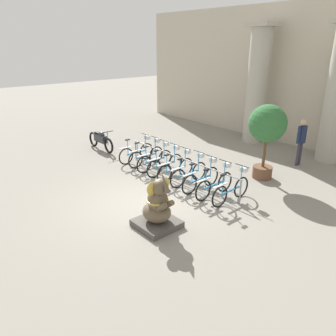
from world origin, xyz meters
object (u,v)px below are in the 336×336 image
bicycle_8 (232,189)px  bicycle_4 (176,168)px  bicycle_1 (147,155)px  bicycle_2 (156,159)px  bicycle_5 (189,172)px  bicycle_6 (202,178)px  motorcycle (101,140)px  bicycle_3 (166,163)px  person_pedestrian (301,138)px  potted_tree (267,128)px  elephant_statue (158,208)px  bicycle_7 (215,184)px  bicycle_0 (137,152)px

bicycle_8 → bicycle_4: bearing=-178.2°
bicycle_1 → bicycle_2: same height
bicycle_8 → bicycle_5: bearing=-179.4°
bicycle_6 → motorcycle: size_ratio=0.83×
bicycle_3 → bicycle_4: size_ratio=1.00×
person_pedestrian → potted_tree: bearing=-94.8°
bicycle_4 → elephant_statue: bearing=-50.8°
bicycle_6 → bicycle_1: bearing=179.0°
bicycle_5 → elephant_statue: bearing=-60.4°
bicycle_3 → potted_tree: size_ratio=0.64×
bicycle_3 → bicycle_7: (2.31, -0.01, 0.00)m
bicycle_8 → elephant_statue: elephant_statue is taller
bicycle_1 → motorcycle: 2.86m
bicycle_4 → bicycle_6: (1.16, 0.02, 0.00)m
bicycle_4 → elephant_statue: 3.17m
bicycle_2 → person_pedestrian: bearing=54.2°
bicycle_6 → bicycle_2: bearing=179.9°
potted_tree → bicycle_5: bearing=-119.1°
bicycle_2 → bicycle_0: bearing=179.3°
bicycle_4 → potted_tree: potted_tree is taller
bicycle_1 → bicycle_5: bearing=-0.3°
bicycle_4 → bicycle_8: 2.32m
bicycle_5 → elephant_statue: elephant_statue is taller
bicycle_0 → bicycle_8: same height
bicycle_3 → motorcycle: 4.01m
bicycle_2 → bicycle_3: bearing=-0.2°
bicycle_5 → potted_tree: bearing=60.9°
bicycle_4 → bicycle_7: 1.74m
bicycle_8 → person_pedestrian: (-0.30, 4.36, 0.67)m
bicycle_0 → motorcycle: bicycle_0 is taller
bicycle_0 → bicycle_8: bearing=0.4°
bicycle_3 → potted_tree: 3.61m
bicycle_8 → bicycle_1: bearing=-180.0°
bicycle_2 → potted_tree: potted_tree is taller
bicycle_1 → bicycle_3: (1.16, -0.05, 0.00)m
elephant_statue → potted_tree: (-0.16, 4.79, 1.23)m
bicycle_6 → elephant_statue: size_ratio=1.03×
bicycle_1 → bicycle_8: (4.05, 0.00, 0.00)m
motorcycle → potted_tree: 7.05m
bicycle_7 → bicycle_3: bearing=179.7°
bicycle_8 → motorcycle: size_ratio=0.83×
bicycle_6 → potted_tree: bearing=73.5°
bicycle_0 → bicycle_7: same height
motorcycle → bicycle_8: bearing=2.8°
bicycle_1 → person_pedestrian: 5.79m
bicycle_4 → bicycle_8: (2.31, 0.07, 0.00)m
bicycle_6 → bicycle_4: bearing=-179.0°
motorcycle → bicycle_4: bearing=3.3°
bicycle_2 → potted_tree: bearing=37.6°
bicycle_0 → bicycle_2: same height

